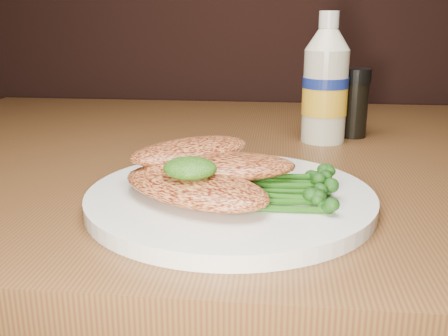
# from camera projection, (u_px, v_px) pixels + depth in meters

# --- Properties ---
(plate) EXTENTS (0.28, 0.28, 0.01)m
(plate) POSITION_uv_depth(u_px,v_px,m) (230.00, 198.00, 0.51)
(plate) COLOR silver
(plate) RESTS_ON dining_table
(chicken_front) EXTENTS (0.18, 0.16, 0.03)m
(chicken_front) POSITION_uv_depth(u_px,v_px,m) (194.00, 187.00, 0.48)
(chicken_front) COLOR #CF7841
(chicken_front) RESTS_ON plate
(chicken_mid) EXTENTS (0.16, 0.10, 0.02)m
(chicken_mid) POSITION_uv_depth(u_px,v_px,m) (220.00, 166.00, 0.52)
(chicken_mid) COLOR #CF7841
(chicken_mid) RESTS_ON plate
(chicken_back) EXTENTS (0.15, 0.15, 0.02)m
(chicken_back) POSITION_uv_depth(u_px,v_px,m) (191.00, 150.00, 0.55)
(chicken_back) COLOR #CF7841
(chicken_back) RESTS_ON plate
(pesto_front) EXTENTS (0.06, 0.06, 0.02)m
(pesto_front) POSITION_uv_depth(u_px,v_px,m) (190.00, 168.00, 0.47)
(pesto_front) COLOR black
(pesto_front) RESTS_ON chicken_front
(broccolini_bundle) EXTENTS (0.15, 0.13, 0.02)m
(broccolini_bundle) POSITION_uv_depth(u_px,v_px,m) (270.00, 184.00, 0.49)
(broccolini_bundle) COLOR #1D5011
(broccolini_bundle) RESTS_ON plate
(mayo_bottle) EXTENTS (0.08, 0.08, 0.19)m
(mayo_bottle) POSITION_uv_depth(u_px,v_px,m) (326.00, 78.00, 0.74)
(mayo_bottle) COLOR beige
(mayo_bottle) RESTS_ON dining_table
(pepper_grinder) EXTENTS (0.05, 0.05, 0.10)m
(pepper_grinder) POSITION_uv_depth(u_px,v_px,m) (355.00, 103.00, 0.78)
(pepper_grinder) COLOR black
(pepper_grinder) RESTS_ON dining_table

